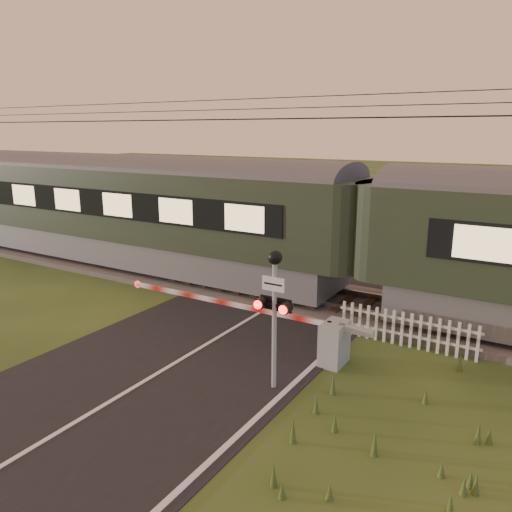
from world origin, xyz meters
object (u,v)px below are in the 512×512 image
Objects in this scene: boom_gate at (318,337)px; picket_fence at (407,330)px; crossing_signal at (275,295)px; train at (367,235)px.

picket_fence is (1.55, 1.78, -0.12)m from boom_gate.
crossing_signal is at bearing -117.46° from picket_fence.
picket_fence is at bearing 48.96° from boom_gate.
boom_gate is at bearing 81.71° from crossing_signal.
picket_fence is (1.74, -1.89, -1.83)m from train.
crossing_signal is 4.18m from picket_fence.
boom_gate is at bearing -86.98° from train.
train is 5.34m from crossing_signal.
boom_gate is 2.22m from crossing_signal.
crossing_signal is 0.84× the size of picket_fence.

